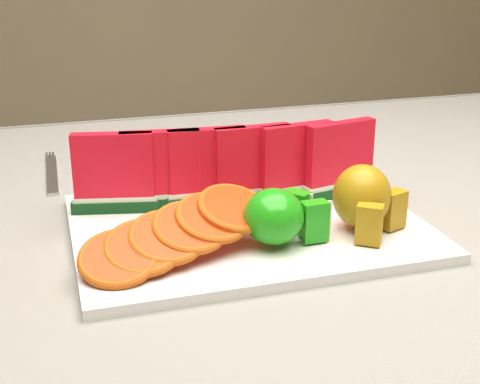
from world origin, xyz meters
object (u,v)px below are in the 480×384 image
pear_cluster (364,199)px  platter (247,227)px  side_plate (289,139)px  apple_cluster (279,216)px  fork (52,173)px

pear_cluster → platter: bearing=153.3°
pear_cluster → side_plate: size_ratio=0.45×
platter → pear_cluster: 0.14m
apple_cluster → pear_cluster: (0.10, 0.01, 0.01)m
side_plate → fork: bearing=-171.7°
apple_cluster → pear_cluster: size_ratio=1.12×
pear_cluster → fork: size_ratio=0.49×
apple_cluster → side_plate: bearing=67.8°
side_plate → platter: bearing=-118.1°
apple_cluster → pear_cluster: pear_cluster is taller
side_plate → apple_cluster: bearing=-112.2°
pear_cluster → fork: pear_cluster is taller
fork → pear_cluster: bearing=-45.5°
pear_cluster → side_plate: bearing=81.3°
pear_cluster → apple_cluster: bearing=-175.7°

